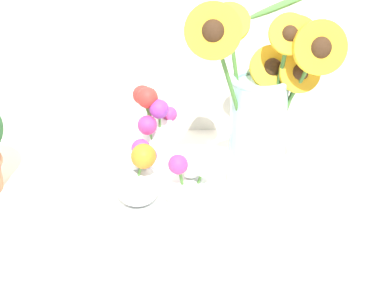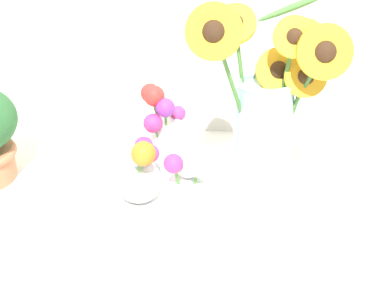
% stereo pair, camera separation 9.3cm
% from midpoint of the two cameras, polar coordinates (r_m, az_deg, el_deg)
% --- Properties ---
extents(ground_plane, '(6.00, 6.00, 0.00)m').
position_cam_midpoint_polar(ground_plane, '(0.98, 1.34, -7.89)').
color(ground_plane, silver).
extents(serving_tray, '(0.46, 0.46, 0.02)m').
position_cam_midpoint_polar(serving_tray, '(0.99, 2.70, -6.61)').
color(serving_tray, white).
rests_on(serving_tray, ground_plane).
extents(mason_jar_sunflowers, '(0.28, 0.22, 0.37)m').
position_cam_midpoint_polar(mason_jar_sunflowers, '(0.95, 10.66, 3.25)').
color(mason_jar_sunflowers, '#9ED1D6').
rests_on(mason_jar_sunflowers, serving_tray).
extents(vase_small_center, '(0.07, 0.07, 0.14)m').
position_cam_midpoint_polar(vase_small_center, '(0.89, 2.50, -4.98)').
color(vase_small_center, white).
rests_on(vase_small_center, serving_tray).
extents(vase_bulb_right, '(0.08, 0.09, 0.13)m').
position_cam_midpoint_polar(vase_bulb_right, '(0.95, -2.76, -3.30)').
color(vase_bulb_right, white).
rests_on(vase_bulb_right, serving_tray).
extents(vase_small_back, '(0.08, 0.10, 0.19)m').
position_cam_midpoint_polar(vase_small_back, '(1.02, -0.56, 1.05)').
color(vase_small_back, white).
rests_on(vase_small_back, serving_tray).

